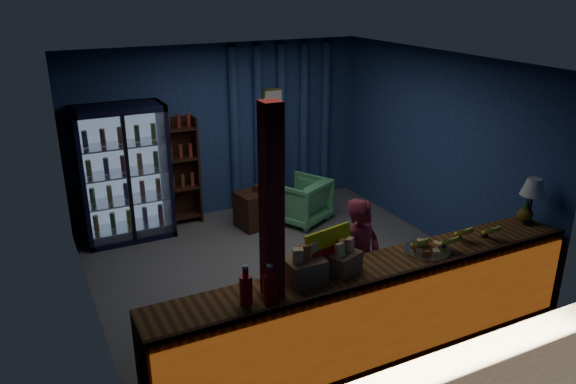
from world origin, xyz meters
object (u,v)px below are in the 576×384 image
shopkeeper (361,264)px  pastry_tray (427,249)px  table_lamp (533,189)px  green_chair (301,200)px

shopkeeper → pastry_tray: bearing=-67.6°
shopkeeper → pastry_tray: (0.46, -0.45, 0.27)m
shopkeeper → table_lamp: size_ratio=2.70×
shopkeeper → pastry_tray: 0.70m
table_lamp → green_chair: bearing=110.6°
shopkeeper → green_chair: (0.71, 2.68, -0.37)m
green_chair → pastry_tray: (-0.25, -3.13, 0.64)m
pastry_tray → table_lamp: bearing=1.2°
green_chair → pastry_tray: 3.20m
pastry_tray → table_lamp: 1.47m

